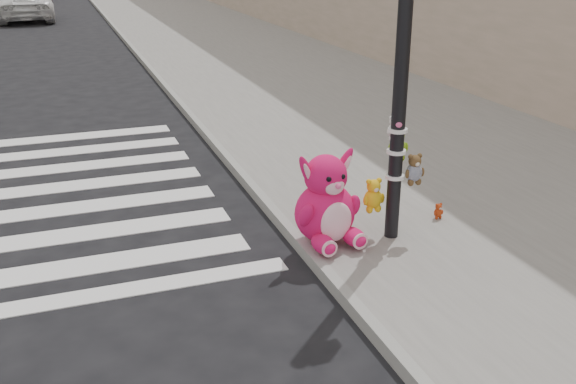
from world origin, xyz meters
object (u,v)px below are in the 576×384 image
object	(u,v)px
red_teddy	(438,211)
car_white_near	(25,5)
signal_pole	(399,101)
pink_bunny	(327,206)

from	to	relation	value
red_teddy	car_white_near	bearing A→B (deg)	96.98
red_teddy	car_white_near	distance (m)	27.00
signal_pole	pink_bunny	xyz separation A→B (m)	(-0.80, 0.09, -1.17)
red_teddy	car_white_near	world-z (taller)	car_white_near
signal_pole	pink_bunny	world-z (taller)	signal_pole
pink_bunny	red_teddy	size ratio (longest dim) A/B	5.41
signal_pole	pink_bunny	size ratio (longest dim) A/B	3.58
signal_pole	pink_bunny	distance (m)	1.42
car_white_near	red_teddy	bearing A→B (deg)	100.39
signal_pole	pink_bunny	bearing A→B (deg)	173.75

